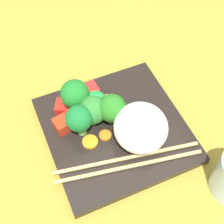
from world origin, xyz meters
TOP-DOWN VIEW (x-y plane):
  - ground_plane at (0.00, 0.00)cm, footprint 110.00×110.00cm
  - square_plate at (0.00, 0.00)cm, footprint 23.66×23.66cm
  - rice_mound at (-2.75, 3.65)cm, footprint 11.44×11.62cm
  - broccoli_floret_0 at (2.80, -2.81)cm, footprint 4.84×4.84cm
  - broccoli_floret_1 at (4.53, -6.47)cm, footprint 5.00×5.00cm
  - broccoli_floret_2 at (1.61, -4.59)cm, footprint 3.81×3.81cm
  - broccoli_floret_3 at (5.68, -1.75)cm, footprint 4.50×4.50cm
  - broccoli_floret_4 at (-0.15, -1.45)cm, footprint 4.75×4.75cm
  - carrot_slice_0 at (5.06, 0.95)cm, footprint 3.20×3.20cm
  - carrot_slice_1 at (6.21, -4.77)cm, footprint 3.23×3.23cm
  - carrot_slice_2 at (3.66, -4.69)cm, footprint 3.63×3.63cm
  - carrot_slice_3 at (2.26, 0.85)cm, footprint 2.89×2.89cm
  - pepper_chunk_0 at (6.58, -7.28)cm, footprint 4.07×4.00cm
  - pepper_chunk_1 at (8.09, -3.54)cm, footprint 3.28×3.14cm
  - pepper_chunk_2 at (1.26, -8.50)cm, footprint 3.15×3.06cm
  - chicken_piece_0 at (-0.64, -4.18)cm, footprint 2.91×3.96cm
  - chopstick_pair at (0.96, 6.97)cm, footprint 23.94×6.92cm

SIDE VIEW (x-z plane):
  - ground_plane at x=0.00cm, z-range -2.00..0.00cm
  - square_plate at x=0.00cm, z-range 0.00..1.40cm
  - carrot_slice_0 at x=5.06cm, z-range 1.40..1.83cm
  - carrot_slice_3 at x=2.26cm, z-range 1.40..1.84cm
  - carrot_slice_1 at x=6.21cm, z-range 1.40..2.01cm
  - chopstick_pair at x=0.96cm, z-range 1.40..2.05cm
  - carrot_slice_2 at x=3.66cm, z-range 1.40..2.10cm
  - pepper_chunk_0 at x=6.58cm, z-range 1.40..2.86cm
  - pepper_chunk_2 at x=1.26cm, z-range 1.40..3.40cm
  - pepper_chunk_1 at x=8.09cm, z-range 1.40..3.74cm
  - chicken_piece_0 at x=-0.64cm, z-range 1.40..4.18cm
  - broccoli_floret_2 at x=1.61cm, z-range 1.71..6.40cm
  - broccoli_floret_0 at x=2.80cm, z-range 1.65..7.46cm
  - rice_mound at x=-2.75cm, z-range 1.40..8.17cm
  - broccoli_floret_3 at x=5.68cm, z-range 1.99..8.20cm
  - broccoli_floret_4 at x=-0.15cm, z-range 2.00..8.31cm
  - broccoli_floret_1 at x=4.53cm, z-range 2.11..8.83cm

